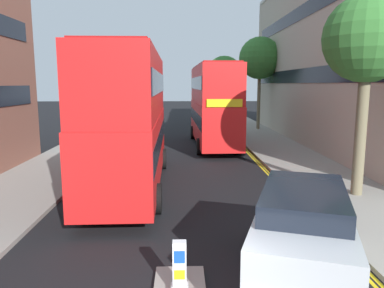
# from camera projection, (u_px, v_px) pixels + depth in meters

# --- Properties ---
(sidewalk_right) EXTENTS (4.00, 80.00, 0.14)m
(sidewalk_right) POSITION_uv_depth(u_px,v_px,m) (294.00, 159.00, 21.17)
(sidewalk_right) COLOR gray
(sidewalk_right) RESTS_ON ground
(sidewalk_left) EXTENTS (4.00, 80.00, 0.14)m
(sidewalk_left) POSITION_uv_depth(u_px,v_px,m) (66.00, 161.00, 20.80)
(sidewalk_left) COLOR gray
(sidewalk_left) RESTS_ON ground
(kerb_line_outer) EXTENTS (0.10, 56.00, 0.01)m
(kerb_line_outer) POSITION_uv_depth(u_px,v_px,m) (265.00, 168.00, 19.15)
(kerb_line_outer) COLOR yellow
(kerb_line_outer) RESTS_ON ground
(kerb_line_inner) EXTENTS (0.10, 56.00, 0.01)m
(kerb_line_inner) POSITION_uv_depth(u_px,v_px,m) (262.00, 168.00, 19.15)
(kerb_line_inner) COLOR yellow
(kerb_line_inner) RESTS_ON ground
(keep_left_bollard) EXTENTS (0.36, 0.28, 1.11)m
(keep_left_bollard) POSITION_uv_depth(u_px,v_px,m) (180.00, 269.00, 7.51)
(keep_left_bollard) COLOR silver
(keep_left_bollard) RESTS_ON traffic_island
(double_decker_bus_away) EXTENTS (2.94, 10.85, 5.64)m
(double_decker_bus_away) POSITION_uv_depth(u_px,v_px,m) (130.00, 116.00, 15.29)
(double_decker_bus_away) COLOR red
(double_decker_bus_away) RESTS_ON ground
(double_decker_bus_oncoming) EXTENTS (3.03, 10.87, 5.64)m
(double_decker_bus_oncoming) POSITION_uv_depth(u_px,v_px,m) (213.00, 103.00, 25.78)
(double_decker_bus_oncoming) COLOR red
(double_decker_bus_oncoming) RESTS_ON ground
(taxi_minivan) EXTENTS (3.31, 5.16, 2.12)m
(taxi_minivan) POSITION_uv_depth(u_px,v_px,m) (302.00, 239.00, 7.87)
(taxi_minivan) COLOR silver
(taxi_minivan) RESTS_ON ground
(pedestrian_far) EXTENTS (0.34, 0.22, 1.62)m
(pedestrian_far) POSITION_uv_depth(u_px,v_px,m) (240.00, 124.00, 31.44)
(pedestrian_far) COLOR #2D2D38
(pedestrian_far) RESTS_ON sidewalk_right
(street_tree_near) EXTENTS (3.84, 3.84, 8.47)m
(street_tree_near) POSITION_uv_depth(u_px,v_px,m) (260.00, 58.00, 33.88)
(street_tree_near) COLOR #6B6047
(street_tree_near) RESTS_ON sidewalk_right
(street_tree_mid) EXTENTS (3.20, 3.20, 7.44)m
(street_tree_mid) POSITION_uv_depth(u_px,v_px,m) (367.00, 41.00, 13.33)
(street_tree_mid) COLOR #6B6047
(street_tree_mid) RESTS_ON sidewalk_right
(street_tree_far) EXTENTS (4.24, 4.24, 7.43)m
(street_tree_far) POSITION_uv_depth(u_px,v_px,m) (224.00, 74.00, 43.06)
(street_tree_far) COLOR #6B6047
(street_tree_far) RESTS_ON sidewalk_right
(townhouse_terrace_right) EXTENTS (10.08, 28.00, 12.91)m
(townhouse_terrace_right) POSITION_uv_depth(u_px,v_px,m) (366.00, 55.00, 26.84)
(townhouse_terrace_right) COLOR #B2A893
(townhouse_terrace_right) RESTS_ON ground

